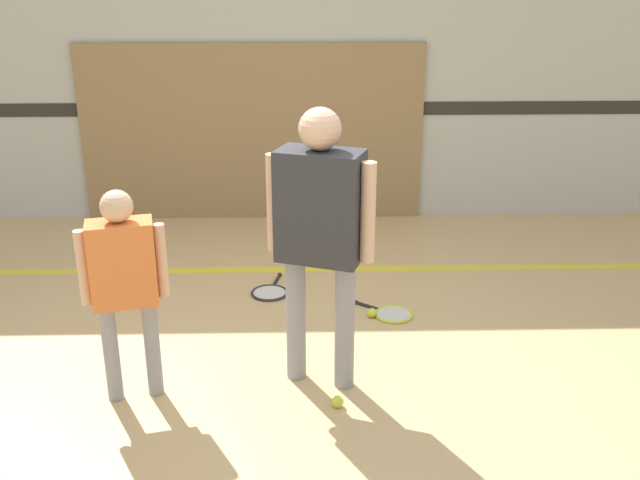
{
  "coord_description": "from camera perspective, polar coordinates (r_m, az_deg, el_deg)",
  "views": [
    {
      "loc": [
        0.12,
        -3.66,
        2.23
      ],
      "look_at": [
        0.21,
        -0.12,
        0.87
      ],
      "focal_mm": 40.0,
      "sensor_mm": 36.0,
      "label": 1
    }
  ],
  "objects": [
    {
      "name": "racket_second_spare",
      "position": [
        5.24,
        -4.01,
        -4.14
      ],
      "size": [
        0.32,
        0.5,
        0.03
      ],
      "rotation": [
        0.0,
        0.0,
        1.37
      ],
      "color": "#28282D",
      "rests_on": "ground_plane"
    },
    {
      "name": "floor_stripe",
      "position": [
        5.62,
        -2.53,
        -2.35
      ],
      "size": [
        14.4,
        0.1,
        0.01
      ],
      "color": "yellow",
      "rests_on": "ground_plane"
    },
    {
      "name": "wall_back",
      "position": [
        6.54,
        -2.56,
        15.41
      ],
      "size": [
        16.0,
        0.07,
        3.2
      ],
      "color": "beige",
      "rests_on": "ground_plane"
    },
    {
      "name": "ground_plane",
      "position": [
        4.29,
        -2.86,
        -10.35
      ],
      "size": [
        16.0,
        16.0,
        0.0
      ],
      "primitive_type": "plane",
      "color": "tan"
    },
    {
      "name": "tennis_ball_near_instructor",
      "position": [
        3.95,
        1.43,
        -12.8
      ],
      "size": [
        0.07,
        0.07,
        0.07
      ],
      "primitive_type": "sphere",
      "color": "#CCE038",
      "rests_on": "ground_plane"
    },
    {
      "name": "person_instructor",
      "position": [
        3.76,
        0.0,
        1.54
      ],
      "size": [
        0.57,
        0.38,
        1.58
      ],
      "rotation": [
        0.0,
        0.0,
        -0.35
      ],
      "color": "gray",
      "rests_on": "ground_plane"
    },
    {
      "name": "person_student_left",
      "position": [
        3.84,
        -15.43,
        -2.65
      ],
      "size": [
        0.44,
        0.25,
        1.19
      ],
      "rotation": [
        0.0,
        0.0,
        0.23
      ],
      "color": "gray",
      "rests_on": "ground_plane"
    },
    {
      "name": "tennis_ball_by_spare_racket",
      "position": [
        4.88,
        4.17,
        -5.83
      ],
      "size": [
        0.07,
        0.07,
        0.07
      ],
      "primitive_type": "sphere",
      "color": "#CCE038",
      "rests_on": "ground_plane"
    },
    {
      "name": "wall_panel",
      "position": [
        6.62,
        -5.43,
        8.48
      ],
      "size": [
        3.12,
        0.05,
        1.61
      ],
      "color": "#93754C",
      "rests_on": "ground_plane"
    },
    {
      "name": "racket_spare_on_floor",
      "position": [
        4.93,
        5.74,
        -5.87
      ],
      "size": [
        0.45,
        0.39,
        0.03
      ],
      "rotation": [
        0.0,
        0.0,
        2.49
      ],
      "color": "#C6D838",
      "rests_on": "ground_plane"
    }
  ]
}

